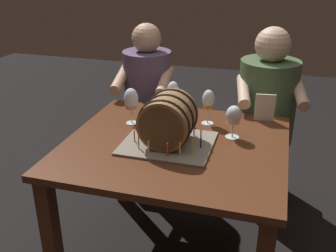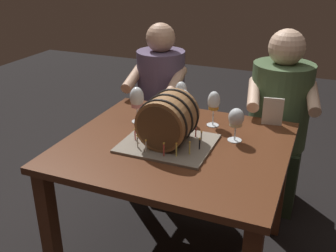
% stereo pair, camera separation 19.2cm
% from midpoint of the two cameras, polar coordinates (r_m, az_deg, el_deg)
% --- Properties ---
extents(dining_table, '(1.10, 0.99, 0.73)m').
position_cam_midpoint_polar(dining_table, '(2.03, 3.81, -5.38)').
color(dining_table, '#562D19').
rests_on(dining_table, ground).
extents(barrel_cake, '(0.44, 0.38, 0.27)m').
position_cam_midpoint_polar(barrel_cake, '(1.91, 2.88, 0.54)').
color(barrel_cake, gray).
rests_on(barrel_cake, dining_table).
extents(wine_glass_amber, '(0.07, 0.07, 0.20)m').
position_cam_midpoint_polar(wine_glass_amber, '(2.15, 9.22, 3.33)').
color(wine_glass_amber, white).
rests_on(wine_glass_amber, dining_table).
extents(wine_glass_red, '(0.07, 0.07, 0.19)m').
position_cam_midpoint_polar(wine_glass_red, '(2.31, 4.30, 4.83)').
color(wine_glass_red, white).
rests_on(wine_glass_red, dining_table).
extents(wine_glass_white, '(0.08, 0.08, 0.17)m').
position_cam_midpoint_polar(wine_glass_white, '(2.00, 12.59, 0.92)').
color(wine_glass_white, white).
rests_on(wine_glass_white, dining_table).
extents(wine_glass_rose, '(0.08, 0.08, 0.21)m').
position_cam_midpoint_polar(wine_glass_rose, '(2.17, -2.02, 3.90)').
color(wine_glass_rose, white).
rests_on(wine_glass_rose, dining_table).
extents(wine_glass_empty, '(0.07, 0.07, 0.19)m').
position_cam_midpoint_polar(wine_glass_empty, '(2.18, 4.85, 3.70)').
color(wine_glass_empty, white).
rests_on(wine_glass_empty, dining_table).
extents(menu_card, '(0.11, 0.03, 0.16)m').
position_cam_midpoint_polar(menu_card, '(2.25, 17.36, 1.95)').
color(menu_card, silver).
rests_on(menu_card, dining_table).
extents(person_seated_left, '(0.40, 0.49, 1.18)m').
position_cam_midpoint_polar(person_seated_left, '(2.82, 0.93, 1.85)').
color(person_seated_left, '#372D40').
rests_on(person_seated_left, ground).
extents(person_seated_right, '(0.47, 0.54, 1.20)m').
position_cam_midpoint_polar(person_seated_right, '(2.65, 17.58, -0.17)').
color(person_seated_right, '#2A3A24').
rests_on(person_seated_right, ground).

